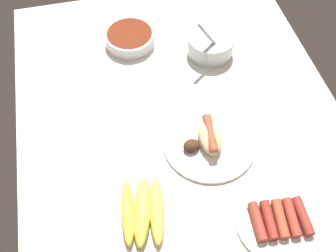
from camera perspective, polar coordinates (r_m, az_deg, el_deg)
ground_plane at (r=110.94cm, az=2.13°, el=-0.16°), size 120.00×90.00×3.00cm
plate_hotdog_assembled at (r=105.40cm, az=5.85°, el=-1.96°), size 25.06×25.06×5.61cm
bowl_chili at (r=129.65cm, az=-5.50°, el=12.57°), size 15.86×15.86×4.14cm
banana_bunch at (r=95.48cm, az=-3.67°, el=-12.14°), size 18.15×12.54×3.92cm
plate_sausages at (r=98.66cm, az=15.72°, el=-12.95°), size 20.58×20.58×3.44cm
bowl_coleslaw at (r=125.94cm, az=6.14°, el=11.72°), size 14.45×14.45×16.20cm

